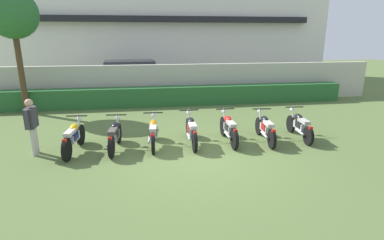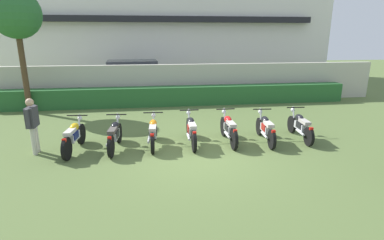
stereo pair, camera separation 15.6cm
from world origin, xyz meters
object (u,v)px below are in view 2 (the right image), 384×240
at_px(tree_near_inspector, 16,15).
at_px(motorcycle_in_row_4, 229,128).
at_px(motorcycle_in_row_3, 191,130).
at_px(motorcycle_in_row_5, 266,128).
at_px(motorcycle_in_row_1, 115,135).
at_px(parked_car, 136,78).
at_px(motorcycle_in_row_2, 153,132).
at_px(motorcycle_in_row_0, 74,136).
at_px(motorcycle_in_row_6, 300,126).
at_px(inspector_person, 32,122).

relative_size(tree_near_inspector, motorcycle_in_row_4, 2.64).
height_order(tree_near_inspector, motorcycle_in_row_3, tree_near_inspector).
height_order(motorcycle_in_row_3, motorcycle_in_row_5, motorcycle_in_row_3).
bearing_deg(motorcycle_in_row_5, motorcycle_in_row_1, 94.97).
bearing_deg(motorcycle_in_row_3, motorcycle_in_row_4, -90.03).
bearing_deg(motorcycle_in_row_4, motorcycle_in_row_5, -94.72).
xyz_separation_m(parked_car, motorcycle_in_row_2, (0.84, -8.59, -0.49)).
xyz_separation_m(motorcycle_in_row_0, motorcycle_in_row_5, (5.77, 0.06, -0.01)).
height_order(motorcycle_in_row_2, motorcycle_in_row_4, motorcycle_in_row_4).
bearing_deg(motorcycle_in_row_3, motorcycle_in_row_0, 93.36).
xyz_separation_m(parked_car, motorcycle_in_row_4, (3.18, -8.57, -0.48)).
height_order(parked_car, tree_near_inspector, tree_near_inspector).
distance_m(motorcycle_in_row_1, motorcycle_in_row_6, 5.83).
distance_m(motorcycle_in_row_5, motorcycle_in_row_6, 1.21).
distance_m(tree_near_inspector, motorcycle_in_row_6, 11.69).
height_order(motorcycle_in_row_2, motorcycle_in_row_6, motorcycle_in_row_2).
distance_m(tree_near_inspector, motorcycle_in_row_0, 6.89).
relative_size(motorcycle_in_row_0, motorcycle_in_row_1, 1.04).
distance_m(parked_car, motorcycle_in_row_3, 8.80).
distance_m(motorcycle_in_row_2, inspector_person, 3.36).
relative_size(motorcycle_in_row_0, inspector_person, 1.19).
distance_m(parked_car, inspector_person, 9.06).
xyz_separation_m(motorcycle_in_row_1, motorcycle_in_row_5, (4.62, 0.05, -0.01)).
bearing_deg(motorcycle_in_row_5, motorcycle_in_row_2, 93.12).
xyz_separation_m(motorcycle_in_row_2, motorcycle_in_row_6, (4.71, 0.02, -0.00)).
height_order(tree_near_inspector, motorcycle_in_row_1, tree_near_inspector).
bearing_deg(motorcycle_in_row_3, motorcycle_in_row_1, 94.52).
distance_m(motorcycle_in_row_3, motorcycle_in_row_6, 3.55).
bearing_deg(motorcycle_in_row_1, inspector_person, 94.87).
bearing_deg(tree_near_inspector, inspector_person, -68.78).
height_order(motorcycle_in_row_0, inspector_person, inspector_person).
relative_size(motorcycle_in_row_4, motorcycle_in_row_5, 1.00).
distance_m(tree_near_inspector, motorcycle_in_row_5, 10.72).
distance_m(tree_near_inspector, motorcycle_in_row_2, 8.06).
distance_m(motorcycle_in_row_2, motorcycle_in_row_5, 3.50).
relative_size(motorcycle_in_row_3, motorcycle_in_row_6, 1.04).
distance_m(tree_near_inspector, inspector_person, 6.24).
bearing_deg(motorcycle_in_row_4, motorcycle_in_row_6, -89.87).
height_order(parked_car, motorcycle_in_row_0, parked_car).
bearing_deg(motorcycle_in_row_3, inspector_person, 92.58).
bearing_deg(inspector_person, tree_near_inspector, 111.22).
bearing_deg(tree_near_inspector, motorcycle_in_row_0, -59.19).
bearing_deg(motorcycle_in_row_2, inspector_person, 95.13).
height_order(motorcycle_in_row_2, motorcycle_in_row_3, motorcycle_in_row_3).
distance_m(motorcycle_in_row_3, motorcycle_in_row_4, 1.18).
bearing_deg(tree_near_inspector, motorcycle_in_row_5, -29.66).
xyz_separation_m(tree_near_inspector, motorcycle_in_row_2, (5.28, -4.93, -3.57)).
bearing_deg(motorcycle_in_row_3, tree_near_inspector, 53.32).
bearing_deg(motorcycle_in_row_4, inspector_person, 91.58).
xyz_separation_m(motorcycle_in_row_5, inspector_person, (-6.82, -0.05, 0.49)).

